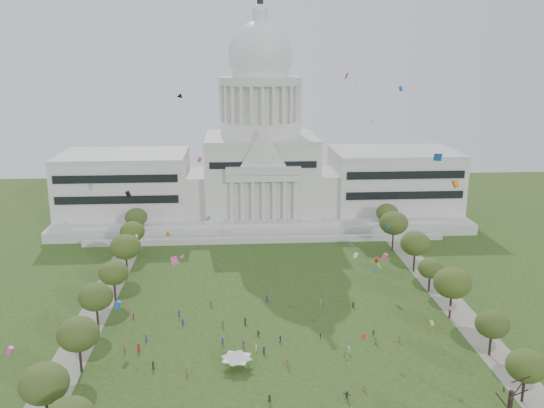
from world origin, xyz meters
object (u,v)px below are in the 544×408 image
(capitol, at_px, (261,165))
(person_0, at_px, (399,339))
(event_tent, at_px, (237,354))
(big_bare_tree, at_px, (512,388))

(capitol, xyz_separation_m, person_0, (27.61, -107.90, -21.48))
(capitol, relative_size, event_tent, 17.96)
(capitol, height_order, person_0, capitol)
(person_0, bearing_deg, event_tent, -120.72)
(big_bare_tree, distance_m, person_0, 36.12)
(capitol, bearing_deg, big_bare_tree, -74.98)
(event_tent, height_order, person_0, event_tent)
(event_tent, bearing_deg, person_0, 12.93)
(big_bare_tree, distance_m, event_tent, 55.09)
(capitol, distance_m, event_tent, 118.80)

